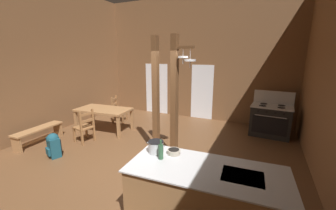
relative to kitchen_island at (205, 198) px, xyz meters
name	(u,v)px	position (x,y,z in m)	size (l,w,h in m)	color
ground_plane	(132,168)	(-1.88, 0.92, -0.50)	(7.90, 9.16, 0.10)	brown
wall_back	(194,59)	(-1.88, 5.17, 1.80)	(7.90, 0.14, 4.50)	brown
wall_left	(16,61)	(-5.50, 0.92, 1.80)	(0.14, 9.16, 4.50)	brown
glazed_door_back_left	(157,89)	(-3.48, 5.09, 0.57)	(1.00, 0.01, 2.05)	white
glazed_panel_back_right	(202,92)	(-1.52, 5.09, 0.57)	(0.84, 0.01, 2.05)	white
kitchen_island	(205,198)	(0.00, 0.00, 0.00)	(2.22, 1.10, 0.91)	#9E7044
stove_range	(270,120)	(0.88, 4.27, 0.03)	(1.20, 0.89, 1.32)	black
support_post_with_pot_rack	(175,95)	(-1.17, 1.68, 1.08)	(0.58, 0.28, 2.85)	brown
support_post_center	(156,97)	(-1.74, 1.81, 0.97)	(0.14, 0.14, 2.85)	brown
dining_table	(104,111)	(-3.97, 2.42, 0.20)	(1.77, 1.04, 0.74)	#9E7044
ladderback_chair_near_window	(118,110)	(-4.17, 3.39, 0.00)	(0.54, 0.54, 0.95)	olive
ladderback_chair_by_post	(85,127)	(-3.84, 1.49, 0.00)	(0.51, 0.51, 0.95)	olive
bench_along_left_wall	(39,133)	(-4.96, 0.88, -0.15)	(0.44, 1.38, 0.44)	#9E7044
backpack	(53,144)	(-3.86, 0.51, -0.14)	(0.38, 0.37, 0.60)	#194756
stockpot_on_counter	(156,147)	(-0.84, 0.14, 0.55)	(0.32, 0.24, 0.19)	silver
mixing_bowl_on_counter	(174,152)	(-0.57, 0.22, 0.49)	(0.21, 0.21, 0.07)	#B2A893
bottle_tall_on_counter	(161,151)	(-0.68, -0.01, 0.57)	(0.08, 0.08, 0.30)	#2D5638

